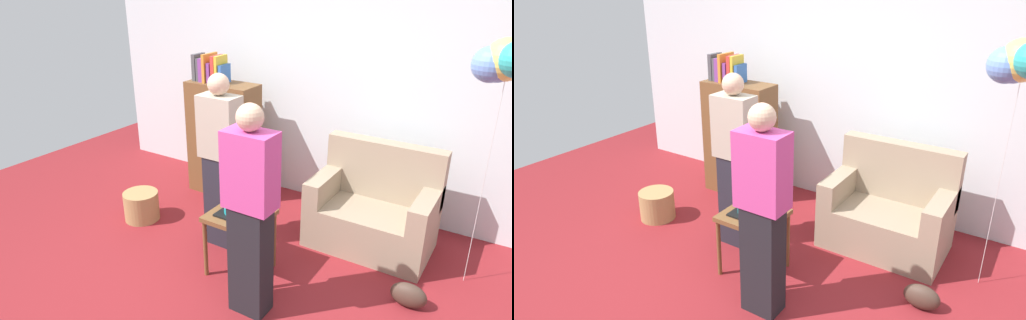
# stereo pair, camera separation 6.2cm
# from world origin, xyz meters

# --- Properties ---
(ground_plane) EXTENTS (8.00, 8.00, 0.00)m
(ground_plane) POSITION_xyz_m (0.00, 0.00, 0.00)
(ground_plane) COLOR maroon
(wall_back) EXTENTS (6.00, 0.10, 2.70)m
(wall_back) POSITION_xyz_m (0.00, 2.05, 1.35)
(wall_back) COLOR silver
(wall_back) RESTS_ON ground_plane
(couch) EXTENTS (1.10, 0.70, 0.96)m
(couch) POSITION_xyz_m (0.71, 1.38, 0.34)
(couch) COLOR gray
(couch) RESTS_ON ground_plane
(bookshelf) EXTENTS (0.80, 0.36, 1.60)m
(bookshelf) POSITION_xyz_m (-1.13, 1.54, 0.69)
(bookshelf) COLOR brown
(bookshelf) RESTS_ON ground_plane
(side_table) EXTENTS (0.48, 0.48, 0.56)m
(side_table) POSITION_xyz_m (-0.09, 0.35, 0.48)
(side_table) COLOR brown
(side_table) RESTS_ON ground_plane
(birthday_cake) EXTENTS (0.32, 0.32, 0.17)m
(birthday_cake) POSITION_xyz_m (-0.09, 0.35, 0.61)
(birthday_cake) COLOR black
(birthday_cake) RESTS_ON side_table
(person_blowing_candles) EXTENTS (0.36, 0.22, 1.63)m
(person_blowing_candles) POSITION_xyz_m (-0.49, 0.64, 0.83)
(person_blowing_candles) COLOR #23232D
(person_blowing_candles) RESTS_ON ground_plane
(person_holding_cake) EXTENTS (0.36, 0.22, 1.63)m
(person_holding_cake) POSITION_xyz_m (0.25, -0.01, 0.83)
(person_holding_cake) COLOR black
(person_holding_cake) RESTS_ON ground_plane
(wicker_basket) EXTENTS (0.36, 0.36, 0.30)m
(wicker_basket) POSITION_xyz_m (-1.47, 0.55, 0.15)
(wicker_basket) COLOR #A88451
(wicker_basket) RESTS_ON ground_plane
(handbag) EXTENTS (0.28, 0.14, 0.20)m
(handbag) POSITION_xyz_m (1.26, 0.66, 0.10)
(handbag) COLOR #473328
(handbag) RESTS_ON ground_plane
(balloon_bunch) EXTENTS (0.43, 0.38, 1.99)m
(balloon_bunch) POSITION_xyz_m (1.55, 1.26, 1.82)
(balloon_bunch) COLOR silver
(balloon_bunch) RESTS_ON ground_plane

